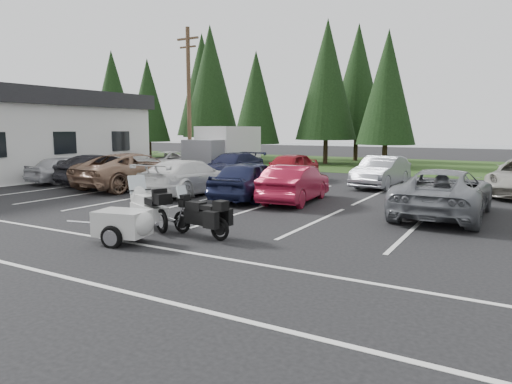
% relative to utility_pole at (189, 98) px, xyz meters
% --- Properties ---
extents(ground, '(120.00, 120.00, 0.00)m').
position_rel_utility_pole_xyz_m(ground, '(10.00, -12.00, -4.70)').
color(ground, black).
rests_on(ground, ground).
extents(grass_strip, '(80.00, 16.00, 0.01)m').
position_rel_utility_pole_xyz_m(grass_strip, '(10.00, 12.00, -4.69)').
color(grass_strip, '#1A3811').
rests_on(grass_strip, ground).
extents(lake_water, '(70.00, 50.00, 0.02)m').
position_rel_utility_pole_xyz_m(lake_water, '(14.00, 43.00, -4.70)').
color(lake_water, slate).
rests_on(lake_water, ground).
extents(utility_pole, '(1.60, 0.26, 9.00)m').
position_rel_utility_pole_xyz_m(utility_pole, '(0.00, 0.00, 0.00)').
color(utility_pole, '#473321').
rests_on(utility_pole, ground).
extents(box_truck, '(2.40, 5.60, 2.90)m').
position_rel_utility_pole_xyz_m(box_truck, '(2.00, 0.50, -3.25)').
color(box_truck, silver).
rests_on(box_truck, ground).
extents(stall_markings, '(32.00, 16.00, 0.01)m').
position_rel_utility_pole_xyz_m(stall_markings, '(10.00, -10.00, -4.69)').
color(stall_markings, silver).
rests_on(stall_markings, ground).
extents(conifer_0, '(4.58, 4.58, 10.66)m').
position_rel_utility_pole_xyz_m(conifer_0, '(-18.00, 10.50, 1.53)').
color(conifer_0, '#332316').
rests_on(conifer_0, ground).
extents(conifer_1, '(3.96, 3.96, 9.22)m').
position_rel_utility_pole_xyz_m(conifer_1, '(-12.00, 9.20, 0.69)').
color(conifer_1, '#332316').
rests_on(conifer_1, ground).
extents(conifer_2, '(5.10, 5.10, 11.89)m').
position_rel_utility_pole_xyz_m(conifer_2, '(-6.00, 10.80, 2.25)').
color(conifer_2, '#332316').
rests_on(conifer_2, ground).
extents(conifer_3, '(3.87, 3.87, 9.02)m').
position_rel_utility_pole_xyz_m(conifer_3, '(-0.50, 9.40, 0.57)').
color(conifer_3, '#332316').
rests_on(conifer_3, ground).
extents(conifer_4, '(4.80, 4.80, 11.17)m').
position_rel_utility_pole_xyz_m(conifer_4, '(5.00, 10.90, 1.83)').
color(conifer_4, '#332316').
rests_on(conifer_4, ground).
extents(conifer_5, '(4.14, 4.14, 9.63)m').
position_rel_utility_pole_xyz_m(conifer_5, '(10.00, 9.60, 0.93)').
color(conifer_5, '#332316').
rests_on(conifer_5, ground).
extents(conifer_back_a, '(5.28, 5.28, 12.30)m').
position_rel_utility_pole_xyz_m(conifer_back_a, '(-10.00, 15.00, 2.49)').
color(conifer_back_a, '#332316').
rests_on(conifer_back_a, ground).
extents(conifer_back_b, '(4.97, 4.97, 11.58)m').
position_rel_utility_pole_xyz_m(conifer_back_b, '(6.00, 15.50, 2.07)').
color(conifer_back_b, '#332316').
rests_on(conifer_back_b, ground).
extents(car_near_0, '(1.70, 4.13, 1.40)m').
position_rel_utility_pole_xyz_m(car_near_0, '(-1.73, -7.93, -4.00)').
color(car_near_0, silver).
rests_on(car_near_0, ground).
extents(car_near_1, '(2.00, 4.60, 1.47)m').
position_rel_utility_pole_xyz_m(car_near_1, '(0.45, -7.53, -3.96)').
color(car_near_1, black).
rests_on(car_near_1, ground).
extents(car_near_2, '(3.12, 6.06, 1.64)m').
position_rel_utility_pole_xyz_m(car_near_2, '(2.79, -7.67, -3.88)').
color(car_near_2, '#8A6750').
rests_on(car_near_2, ground).
extents(car_near_3, '(2.23, 5.14, 1.47)m').
position_rel_utility_pole_xyz_m(car_near_3, '(6.33, -8.22, -3.96)').
color(car_near_3, white).
rests_on(car_near_3, ground).
extents(car_near_4, '(2.25, 4.68, 1.54)m').
position_rel_utility_pole_xyz_m(car_near_4, '(9.27, -8.07, -3.93)').
color(car_near_4, '#181D3E').
rests_on(car_near_4, ground).
extents(car_near_5, '(1.90, 4.39, 1.41)m').
position_rel_utility_pole_xyz_m(car_near_5, '(11.09, -7.84, -3.99)').
color(car_near_5, maroon).
rests_on(car_near_5, ground).
extents(car_near_6, '(2.59, 5.45, 1.50)m').
position_rel_utility_pole_xyz_m(car_near_6, '(16.33, -8.05, -3.95)').
color(car_near_6, slate).
rests_on(car_near_6, ground).
extents(car_far_0, '(2.67, 5.14, 1.38)m').
position_rel_utility_pole_xyz_m(car_far_0, '(-0.54, -1.87, -4.01)').
color(car_far_0, white).
rests_on(car_far_0, ground).
extents(car_far_1, '(2.05, 4.93, 1.43)m').
position_rel_utility_pole_xyz_m(car_far_1, '(4.56, -2.15, -3.98)').
color(car_far_1, '#151936').
rests_on(car_far_1, ground).
extents(car_far_2, '(2.02, 4.49, 1.50)m').
position_rel_utility_pole_xyz_m(car_far_2, '(7.94, -1.89, -3.95)').
color(car_far_2, maroon).
rests_on(car_far_2, ground).
extents(car_far_3, '(1.88, 4.55, 1.47)m').
position_rel_utility_pole_xyz_m(car_far_3, '(12.72, -1.71, -3.96)').
color(car_far_3, gray).
rests_on(car_far_3, ground).
extents(touring_motorcycle, '(2.67, 1.78, 1.43)m').
position_rel_utility_pole_xyz_m(touring_motorcycle, '(9.48, -13.98, -3.98)').
color(touring_motorcycle, silver).
rests_on(touring_motorcycle, ground).
extents(cargo_trailer, '(1.93, 1.34, 0.81)m').
position_rel_utility_pole_xyz_m(cargo_trailer, '(10.13, -15.59, -4.29)').
color(cargo_trailer, silver).
rests_on(cargo_trailer, ground).
extents(adventure_motorcycle, '(2.21, 1.02, 1.30)m').
position_rel_utility_pole_xyz_m(adventure_motorcycle, '(11.35, -14.13, -4.05)').
color(adventure_motorcycle, black).
rests_on(adventure_motorcycle, ground).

